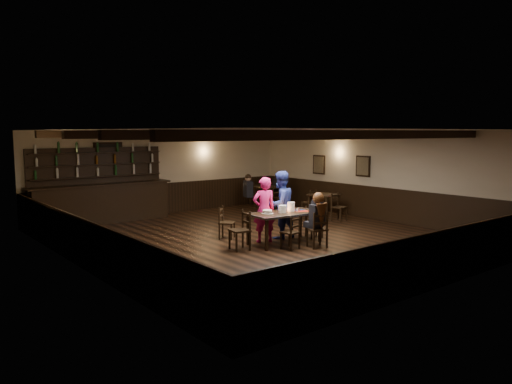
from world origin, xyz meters
TOP-DOWN VIEW (x-y plane):
  - ground at (0.00, 0.00)m, footprint 10.00×10.00m
  - room_shell at (0.01, 0.04)m, footprint 9.02×10.02m
  - dining_table at (0.08, -0.78)m, footprint 1.77×0.96m
  - chair_near_left at (-0.20, -1.36)m, footprint 0.41×0.39m
  - chair_near_right at (0.37, -1.63)m, footprint 0.49×0.47m
  - chair_end_left at (-1.08, -0.66)m, footprint 0.46×0.48m
  - chair_end_right at (1.05, -0.71)m, footprint 0.45×0.46m
  - chair_far_pushed at (-0.73, 0.57)m, footprint 0.52×0.52m
  - woman_pink at (-0.20, -0.35)m, footprint 0.66×0.52m
  - man_blue at (0.39, -0.27)m, footprint 0.86×0.70m
  - seated_person at (0.39, -1.58)m, footprint 0.35×0.52m
  - cake at (-0.36, -0.67)m, footprint 0.28×0.28m
  - plate_stack_a at (0.00, -0.78)m, footprint 0.19×0.19m
  - plate_stack_b at (0.34, -0.72)m, footprint 0.19×0.19m
  - tea_light at (0.13, -0.71)m, footprint 0.05×0.05m
  - salt_shaker at (0.38, -0.90)m, footprint 0.03×0.03m
  - pepper_shaker at (0.48, -0.85)m, footprint 0.04×0.04m
  - drink_glass at (0.39, -0.66)m, footprint 0.08×0.08m
  - menu_red at (0.53, -0.89)m, footprint 0.37×0.31m
  - menu_blue at (0.60, -0.73)m, footprint 0.31×0.23m
  - bar_counter at (-2.28, 4.72)m, footprint 4.20×0.70m
  - back_table_a at (3.38, 1.11)m, footprint 0.90×0.90m
  - back_table_b at (3.35, 3.78)m, footprint 0.93×0.93m
  - bg_patron_left at (2.44, 3.72)m, footprint 0.33×0.43m
  - bg_patron_right at (3.89, 3.82)m, footprint 0.23×0.37m

SIDE VIEW (x-z plane):
  - ground at x=0.00m, z-range 0.00..0.00m
  - chair_near_left at x=-0.20m, z-range 0.06..0.83m
  - chair_end_right at x=1.05m, z-range 0.07..0.86m
  - chair_far_pushed at x=-0.73m, z-range 0.07..0.87m
  - chair_near_right at x=0.37m, z-range 0.07..0.92m
  - chair_end_left at x=-1.08m, z-range 0.08..0.97m
  - back_table_a at x=3.38m, z-range 0.27..1.02m
  - back_table_b at x=3.35m, z-range 0.27..1.02m
  - dining_table at x=0.08m, z-range 0.31..1.06m
  - bar_counter at x=-2.28m, z-range -0.37..1.83m
  - menu_red at x=0.53m, z-range 0.75..0.76m
  - menu_blue at x=0.60m, z-range 0.75..0.76m
  - tea_light at x=0.13m, z-range 0.74..0.81m
  - woman_pink at x=-0.20m, z-range 0.00..1.58m
  - cake at x=-0.36m, z-range 0.75..0.84m
  - salt_shaker at x=0.38m, z-range 0.75..0.83m
  - pepper_shaker at x=0.48m, z-range 0.75..0.85m
  - drink_glass at x=0.39m, z-range 0.75..0.87m
  - bg_patron_right at x=3.89m, z-range 0.47..1.22m
  - plate_stack_a at x=0.00m, z-range 0.75..0.93m
  - seated_person at x=0.39m, z-range 0.42..1.27m
  - man_blue at x=0.39m, z-range 0.00..1.69m
  - bg_patron_left at x=2.44m, z-range 0.47..1.25m
  - plate_stack_b at x=0.34m, z-range 0.75..0.97m
  - room_shell at x=0.01m, z-range 0.39..3.10m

